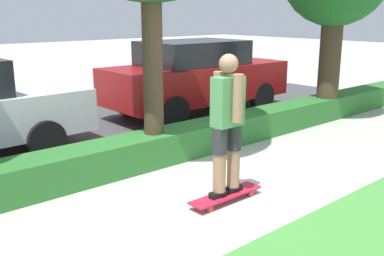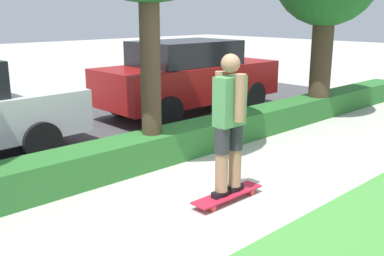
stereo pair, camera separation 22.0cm
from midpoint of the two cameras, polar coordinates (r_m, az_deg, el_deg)
The scene contains 6 objects.
ground_plane at distance 5.70m, azimuth 5.61°, elevation -8.46°, with size 60.00×60.00×0.00m, color #BCB7AD.
street_asphalt at distance 8.95m, azimuth -14.31°, elevation -0.29°, with size 16.12×5.00×0.01m.
hedge_row at distance 6.75m, azimuth -4.27°, elevation -2.66°, with size 16.12×0.60×0.47m.
skateboard at distance 5.49m, azimuth 5.49°, elevation -8.51°, with size 1.02×0.24×0.10m.
skater_person at distance 5.20m, azimuth 5.73°, elevation 0.77°, with size 0.50×0.43×1.68m.
parked_car_middle at distance 10.05m, azimuth 1.15°, elevation 6.62°, with size 4.25×1.78×1.62m.
Camera 1 is at (-3.77, -3.65, 2.22)m, focal length 42.00 mm.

